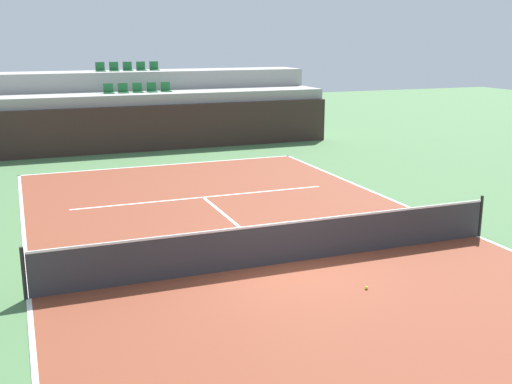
{
  "coord_description": "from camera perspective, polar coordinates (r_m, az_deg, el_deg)",
  "views": [
    {
      "loc": [
        -5.38,
        -12.14,
        4.99
      ],
      "look_at": [
        0.11,
        2.0,
        1.2
      ],
      "focal_mm": 43.59,
      "sensor_mm": 36.0,
      "label": 1
    }
  ],
  "objects": [
    {
      "name": "ground_plane",
      "position": [
        14.19,
        2.54,
        -6.58
      ],
      "size": [
        80.0,
        80.0,
        0.0
      ],
      "primitive_type": "plane",
      "color": "#477042"
    },
    {
      "name": "court_surface",
      "position": [
        14.18,
        2.54,
        -6.56
      ],
      "size": [
        11.0,
        24.0,
        0.01
      ],
      "primitive_type": "cube",
      "color": "brown",
      "rests_on": "ground_plane"
    },
    {
      "name": "baseline_far",
      "position": [
        25.18,
        -8.46,
        2.47
      ],
      "size": [
        11.0,
        0.1,
        0.0
      ],
      "primitive_type": "cube",
      "color": "white",
      "rests_on": "court_surface"
    },
    {
      "name": "sideline_left",
      "position": [
        13.12,
        -20.13,
        -9.17
      ],
      "size": [
        0.1,
        24.0,
        0.0
      ],
      "primitive_type": "cube",
      "color": "white",
      "rests_on": "court_surface"
    },
    {
      "name": "sideline_right",
      "position": [
        17.01,
        19.64,
        -3.83
      ],
      "size": [
        0.1,
        24.0,
        0.0
      ],
      "primitive_type": "cube",
      "color": "white",
      "rests_on": "court_surface"
    },
    {
      "name": "service_line_far",
      "position": [
        19.94,
        -4.87,
        -0.48
      ],
      "size": [
        8.26,
        0.1,
        0.0
      ],
      "primitive_type": "cube",
      "color": "white",
      "rests_on": "court_surface"
    },
    {
      "name": "centre_service_line",
      "position": [
        17.0,
        -1.8,
        -3.0
      ],
      "size": [
        0.1,
        6.4,
        0.0
      ],
      "primitive_type": "cube",
      "color": "white",
      "rests_on": "court_surface"
    },
    {
      "name": "back_wall",
      "position": [
        28.34,
        -10.1,
        5.74
      ],
      "size": [
        17.78,
        0.3,
        2.03
      ],
      "primitive_type": "cube",
      "color": "#33231E",
      "rests_on": "ground_plane"
    },
    {
      "name": "stands_tier_lower",
      "position": [
        29.62,
        -10.64,
        6.54
      ],
      "size": [
        17.78,
        2.4,
        2.51
      ],
      "primitive_type": "cube",
      "color": "#9E9E99",
      "rests_on": "ground_plane"
    },
    {
      "name": "stands_tier_upper",
      "position": [
        31.91,
        -11.5,
        7.81
      ],
      "size": [
        17.78,
        2.4,
        3.38
      ],
      "primitive_type": "cube",
      "color": "#9E9E99",
      "rests_on": "ground_plane"
    },
    {
      "name": "seating_row_lower",
      "position": [
        29.57,
        -10.8,
        9.21
      ],
      "size": [
        3.09,
        0.44,
        0.44
      ],
      "color": "#1E6633",
      "rests_on": "stands_tier_lower"
    },
    {
      "name": "seating_row_upper",
      "position": [
        31.87,
        -11.69,
        11.06
      ],
      "size": [
        3.09,
        0.44,
        0.44
      ],
      "color": "#1E6633",
      "rests_on": "stands_tier_upper"
    },
    {
      "name": "tennis_net",
      "position": [
        14.01,
        2.56,
        -4.63
      ],
      "size": [
        11.08,
        0.08,
        1.07
      ],
      "color": "black",
      "rests_on": "court_surface"
    },
    {
      "name": "tennis_ball_0",
      "position": [
        12.95,
        10.1,
        -8.65
      ],
      "size": [
        0.07,
        0.07,
        0.07
      ],
      "primitive_type": "sphere",
      "color": "#CCE033",
      "rests_on": "court_surface"
    }
  ]
}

